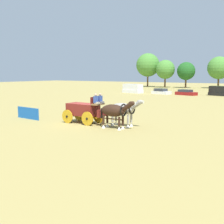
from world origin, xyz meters
TOP-DOWN VIEW (x-y plane):
  - ground_plane at (0.00, 0.00)m, footprint 220.00×220.00m
  - show_wagon at (0.17, -0.00)m, footprint 5.69×1.80m
  - draft_horse_near at (3.73, 0.61)m, footprint 3.19×0.98m
  - draft_horse_off at (3.71, -0.69)m, footprint 3.17×1.00m
  - parked_vehicle_a at (-15.30, 36.43)m, footprint 5.11×3.10m
  - parked_vehicle_b at (-8.64, 36.74)m, footprint 4.30×2.84m
  - parked_vehicle_c at (-3.27, 36.63)m, footprint 4.51×2.75m
  - parked_vehicle_d at (2.98, 38.63)m, footprint 4.84×2.83m
  - tree_a at (-25.47, 64.62)m, footprint 7.43×7.43m
  - tree_b at (-19.25, 64.02)m, footprint 5.82×5.82m
  - tree_c at (-13.07, 65.13)m, footprint 5.37×5.37m
  - tree_d at (-4.02, 66.72)m, footprint 6.48×6.48m
  - sponsor_banner at (-5.84, -1.08)m, footprint 3.19×0.35m

SIDE VIEW (x-z plane):
  - ground_plane at x=0.00m, z-range 0.00..0.00m
  - parked_vehicle_c at x=-3.27m, z-range -0.07..1.02m
  - parked_vehicle_b at x=-8.64m, z-range -0.08..1.07m
  - sponsor_banner at x=-5.84m, z-range 0.00..1.10m
  - parked_vehicle_d at x=2.98m, z-range -0.03..1.84m
  - parked_vehicle_a at x=-15.30m, z-range -0.03..1.92m
  - show_wagon at x=0.17m, z-range -0.16..2.51m
  - draft_horse_off at x=3.71m, z-range 0.26..2.51m
  - draft_horse_near at x=3.73m, z-range 0.26..2.51m
  - tree_c at x=-13.07m, z-range 1.14..8.82m
  - tree_b at x=-19.25m, z-range 1.28..9.70m
  - tree_d at x=-4.02m, z-range 1.30..10.41m
  - tree_a at x=-25.47m, z-range 1.61..12.29m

